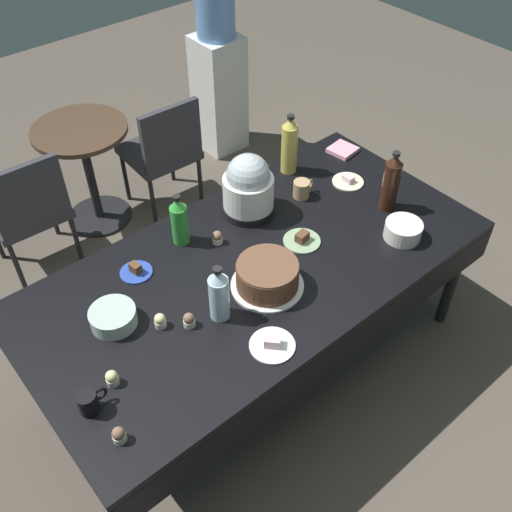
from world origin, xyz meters
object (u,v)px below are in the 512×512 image
(frosted_layer_cake, at_px, (267,276))
(dessert_plate_cobalt, at_px, (136,271))
(soda_bottle_water, at_px, (219,294))
(cupcake_rose, at_px, (189,320))
(soda_bottle_cola, at_px, (391,183))
(coffee_mug_black, at_px, (89,402))
(dessert_plate_cream, at_px, (348,181))
(cupcake_cocoa, at_px, (217,237))
(soda_bottle_ginger_ale, at_px, (289,146))
(cupcake_mint, at_px, (112,378))
(cupcake_berry, at_px, (160,321))
(potluck_table, at_px, (256,273))
(soda_bottle_lime_soda, at_px, (179,221))
(maroon_chair_right, at_px, (164,149))
(slow_cooker, at_px, (248,187))
(dessert_plate_white, at_px, (272,344))
(dessert_plate_sage, at_px, (302,240))
(ceramic_snack_bowl, at_px, (403,230))
(round_cafe_table, at_px, (86,158))
(maroon_chair_left, at_px, (27,208))
(coffee_mug_tan, at_px, (302,189))
(water_cooler, at_px, (218,77))
(cupcake_lemon, at_px, (119,435))
(glass_salad_bowl, at_px, (113,317))

(frosted_layer_cake, xyz_separation_m, dessert_plate_cobalt, (-0.40, 0.45, -0.05))
(soda_bottle_water, bearing_deg, cupcake_rose, 163.87)
(soda_bottle_water, relative_size, soda_bottle_cola, 0.84)
(coffee_mug_black, bearing_deg, dessert_plate_cream, 11.33)
(cupcake_cocoa, bearing_deg, soda_bottle_ginger_ale, 18.20)
(cupcake_mint, xyz_separation_m, cupcake_berry, (0.30, 0.12, 0.00))
(potluck_table, distance_m, cupcake_mint, 0.86)
(soda_bottle_lime_soda, height_order, maroon_chair_right, soda_bottle_lime_soda)
(dessert_plate_cobalt, relative_size, soda_bottle_cola, 0.45)
(cupcake_berry, height_order, maroon_chair_right, maroon_chair_right)
(slow_cooker, height_order, soda_bottle_water, slow_cooker)
(cupcake_berry, bearing_deg, dessert_plate_white, -52.95)
(dessert_plate_white, xyz_separation_m, cupcake_rose, (-0.19, 0.30, 0.02))
(cupcake_berry, bearing_deg, dessert_plate_sage, -0.06)
(dessert_plate_white, bearing_deg, coffee_mug_black, 163.05)
(dessert_plate_cobalt, distance_m, maroon_chair_right, 1.43)
(ceramic_snack_bowl, distance_m, cupcake_mint, 1.51)
(soda_bottle_cola, relative_size, round_cafe_table, 0.47)
(frosted_layer_cake, height_order, dessert_plate_cream, frosted_layer_cake)
(cupcake_berry, distance_m, maroon_chair_left, 1.47)
(soda_bottle_lime_soda, bearing_deg, coffee_mug_tan, -10.02)
(cupcake_berry, bearing_deg, cupcake_rose, -38.70)
(maroon_chair_left, distance_m, water_cooler, 1.77)
(dessert_plate_white, bearing_deg, slow_cooker, 56.79)
(cupcake_cocoa, bearing_deg, slow_cooker, 18.06)
(soda_bottle_lime_soda, xyz_separation_m, coffee_mug_tan, (0.68, -0.12, -0.08))
(soda_bottle_water, bearing_deg, cupcake_berry, 153.40)
(dessert_plate_sage, distance_m, coffee_mug_black, 1.24)
(dessert_plate_cream, relative_size, soda_bottle_lime_soda, 0.62)
(cupcake_rose, bearing_deg, maroon_chair_left, 93.94)
(soda_bottle_cola, distance_m, water_cooler, 2.00)
(frosted_layer_cake, xyz_separation_m, soda_bottle_ginger_ale, (0.67, 0.59, 0.10))
(cupcake_rose, relative_size, soda_bottle_ginger_ale, 0.20)
(soda_bottle_lime_soda, xyz_separation_m, water_cooler, (1.34, 1.47, -0.29))
(dessert_plate_sage, bearing_deg, soda_bottle_water, -169.09)
(frosted_layer_cake, distance_m, water_cooler, 2.32)
(slow_cooker, xyz_separation_m, ceramic_snack_bowl, (0.44, -0.63, -0.11))
(cupcake_lemon, relative_size, cupcake_cocoa, 1.00)
(dessert_plate_cobalt, xyz_separation_m, maroon_chair_left, (-0.10, 1.11, -0.27))
(glass_salad_bowl, xyz_separation_m, cupcake_cocoa, (0.64, 0.12, -0.01))
(cupcake_berry, relative_size, soda_bottle_lime_soda, 0.25)
(cupcake_lemon, height_order, maroon_chair_right, maroon_chair_right)
(soda_bottle_ginger_ale, bearing_deg, frosted_layer_cake, -138.51)
(coffee_mug_tan, bearing_deg, cupcake_mint, -164.35)
(frosted_layer_cake, height_order, cupcake_rose, frosted_layer_cake)
(potluck_table, xyz_separation_m, cupcake_lemon, (-0.94, -0.37, 0.09))
(coffee_mug_black, relative_size, round_cafe_table, 0.17)
(ceramic_snack_bowl, bearing_deg, cupcake_berry, 166.45)
(dessert_plate_cobalt, distance_m, dessert_plate_white, 0.74)
(soda_bottle_cola, bearing_deg, dessert_plate_cobalt, 161.15)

